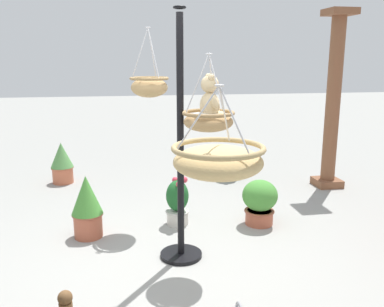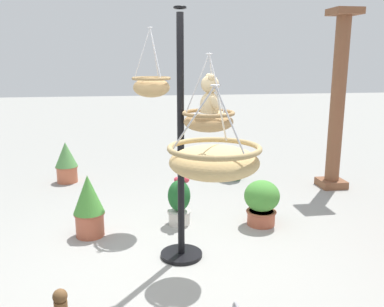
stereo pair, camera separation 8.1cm
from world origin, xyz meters
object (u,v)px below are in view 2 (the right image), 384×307
(potted_plant_bushy_green, at_px, (233,163))
(potted_plant_conical_shrub, at_px, (179,202))
(hanging_basket_left_high, at_px, (151,86))
(potted_plant_trailing_ivy, at_px, (66,162))
(potted_plant_tall_leafy, at_px, (262,201))
(hanging_basket_right_low, at_px, (214,160))
(greenhouse_pillar_far_back, at_px, (337,105))
(potted_plant_flowering_red, at_px, (89,205))
(hanging_basket_with_teddy, at_px, (209,120))
(teddy_bear, at_px, (211,100))
(display_pole_central, at_px, (181,185))

(potted_plant_bushy_green, relative_size, potted_plant_conical_shrub, 0.95)
(hanging_basket_left_high, height_order, potted_plant_conical_shrub, hanging_basket_left_high)
(hanging_basket_left_high, xyz_separation_m, potted_plant_trailing_ivy, (-1.90, -1.35, -1.37))
(hanging_basket_left_high, relative_size, potted_plant_trailing_ivy, 1.19)
(potted_plant_tall_leafy, bearing_deg, hanging_basket_right_low, -26.57)
(hanging_basket_left_high, distance_m, hanging_basket_right_low, 2.53)
(potted_plant_tall_leafy, bearing_deg, greenhouse_pillar_far_back, 129.44)
(greenhouse_pillar_far_back, relative_size, potted_plant_flowering_red, 3.73)
(potted_plant_tall_leafy, bearing_deg, potted_plant_conical_shrub, -99.68)
(greenhouse_pillar_far_back, distance_m, potted_plant_trailing_ivy, 4.51)
(hanging_basket_with_teddy, bearing_deg, hanging_basket_right_low, -9.33)
(greenhouse_pillar_far_back, xyz_separation_m, potted_plant_conical_shrub, (1.17, -2.65, -1.05))
(hanging_basket_left_high, distance_m, potted_plant_bushy_green, 2.63)
(hanging_basket_with_teddy, distance_m, potted_plant_tall_leafy, 1.68)
(hanging_basket_left_high, bearing_deg, potted_plant_trailing_ivy, -144.59)
(teddy_bear, bearing_deg, hanging_basket_left_high, -158.08)
(teddy_bear, relative_size, potted_plant_flowering_red, 0.58)
(hanging_basket_with_teddy, height_order, potted_plant_bushy_green, hanging_basket_with_teddy)
(hanging_basket_with_teddy, bearing_deg, greenhouse_pillar_far_back, 131.43)
(potted_plant_conical_shrub, height_order, potted_plant_trailing_ivy, potted_plant_trailing_ivy)
(greenhouse_pillar_far_back, bearing_deg, potted_plant_flowering_red, -69.96)
(potted_plant_bushy_green, bearing_deg, greenhouse_pillar_far_back, 65.60)
(hanging_basket_with_teddy, distance_m, potted_plant_conical_shrub, 1.57)
(teddy_bear, bearing_deg, display_pole_central, -118.88)
(greenhouse_pillar_far_back, bearing_deg, hanging_basket_with_teddy, -48.57)
(display_pole_central, relative_size, hanging_basket_left_high, 3.06)
(potted_plant_tall_leafy, xyz_separation_m, potted_plant_trailing_ivy, (-2.27, -2.67, 0.05))
(teddy_bear, xyz_separation_m, potted_plant_trailing_ivy, (-3.12, -1.84, -1.31))
(potted_plant_bushy_green, height_order, potted_plant_trailing_ivy, potted_plant_trailing_ivy)
(display_pole_central, bearing_deg, potted_plant_bushy_green, 155.17)
(potted_plant_conical_shrub, bearing_deg, potted_plant_flowering_red, -79.91)
(greenhouse_pillar_far_back, xyz_separation_m, potted_plant_tall_leafy, (1.34, -1.63, -1.04))
(potted_plant_flowering_red, bearing_deg, potted_plant_conical_shrub, 100.09)
(teddy_bear, height_order, hanging_basket_left_high, hanging_basket_left_high)
(hanging_basket_with_teddy, xyz_separation_m, potted_plant_tall_leafy, (-0.85, 0.85, -1.17))
(potted_plant_flowering_red, xyz_separation_m, potted_plant_trailing_ivy, (-2.29, -0.57, -0.03))
(teddy_bear, distance_m, potted_plant_trailing_ivy, 3.85)
(potted_plant_tall_leafy, bearing_deg, potted_plant_trailing_ivy, -130.33)
(display_pole_central, distance_m, greenhouse_pillar_far_back, 3.46)
(greenhouse_pillar_far_back, distance_m, potted_plant_conical_shrub, 3.08)
(greenhouse_pillar_far_back, xyz_separation_m, potted_plant_flowering_red, (1.36, -3.73, -0.96))
(greenhouse_pillar_far_back, relative_size, potted_plant_bushy_green, 4.77)
(potted_plant_tall_leafy, height_order, potted_plant_conical_shrub, potted_plant_conical_shrub)
(teddy_bear, relative_size, potted_plant_conical_shrub, 0.71)
(potted_plant_trailing_ivy, bearing_deg, potted_plant_bushy_green, 84.82)
(potted_plant_trailing_ivy, bearing_deg, hanging_basket_right_low, 20.14)
(hanging_basket_left_high, relative_size, potted_plant_flowering_red, 1.10)
(display_pole_central, xyz_separation_m, teddy_bear, (0.15, 0.27, 0.87))
(display_pole_central, relative_size, hanging_basket_right_low, 4.08)
(teddy_bear, distance_m, greenhouse_pillar_far_back, 3.31)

